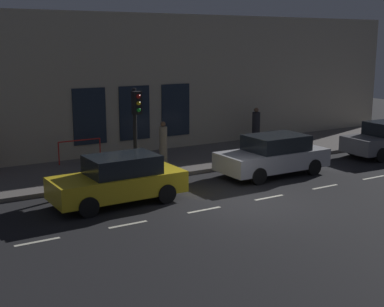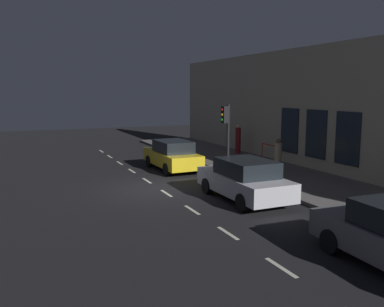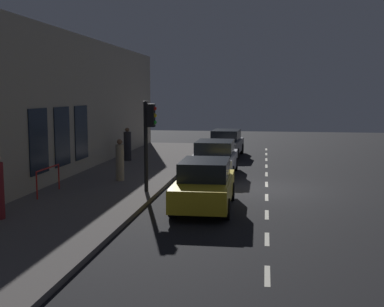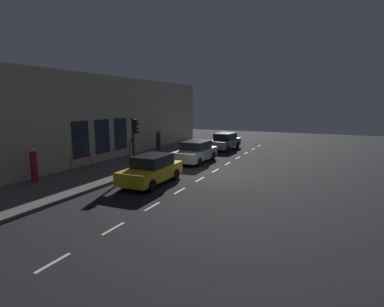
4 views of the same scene
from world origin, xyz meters
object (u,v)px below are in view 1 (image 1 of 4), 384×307
(parked_car_0, at_px, (273,155))
(pedestrian_0, at_px, (256,127))
(pedestrian_2, at_px, (163,143))
(parked_car_2, at_px, (119,180))
(traffic_light, at_px, (136,117))

(parked_car_0, height_order, pedestrian_0, pedestrian_0)
(parked_car_0, bearing_deg, pedestrian_2, 38.78)
(parked_car_2, bearing_deg, traffic_light, -37.88)
(traffic_light, bearing_deg, parked_car_0, -110.92)
(parked_car_2, xyz_separation_m, pedestrian_2, (4.02, -3.76, 0.17))
(pedestrian_0, height_order, pedestrian_2, pedestrian_0)
(parked_car_0, relative_size, pedestrian_0, 2.48)
(traffic_light, relative_size, pedestrian_0, 1.87)
(parked_car_2, height_order, pedestrian_2, pedestrian_2)
(parked_car_0, bearing_deg, traffic_light, 68.89)
(traffic_light, xyz_separation_m, pedestrian_0, (3.15, -8.08, -1.45))
(traffic_light, bearing_deg, pedestrian_0, -68.71)
(parked_car_0, relative_size, pedestrian_2, 2.56)
(pedestrian_0, bearing_deg, traffic_light, 171.53)
(pedestrian_0, bearing_deg, pedestrian_2, 163.35)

